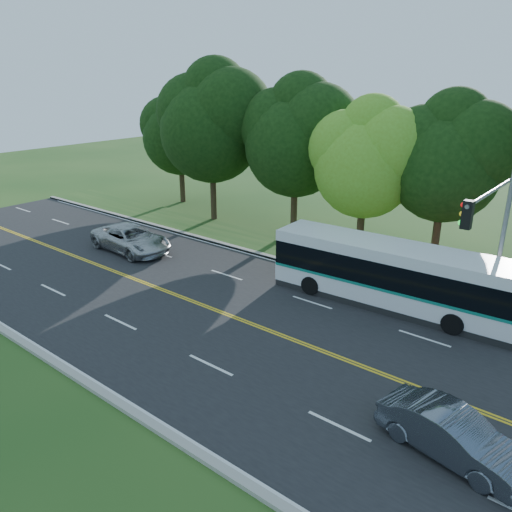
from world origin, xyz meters
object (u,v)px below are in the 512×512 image
Objects in this scene: transit_bus at (392,276)px; sedan at (452,434)px; traffic_signal at (494,227)px; suv at (131,239)px.

transit_bus reaches higher than sedan.
traffic_signal reaches higher than suv.
suv is at bearing -172.37° from traffic_signal.
transit_bus is at bearing -77.37° from suv.
traffic_signal is 1.24× the size of suv.
suv is at bearing 86.20° from sedan.
sedan is 0.76× the size of suv.
traffic_signal is at bearing -79.83° from suv.
suv is at bearing -172.79° from transit_bus.
sedan is at bearing -78.75° from traffic_signal.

